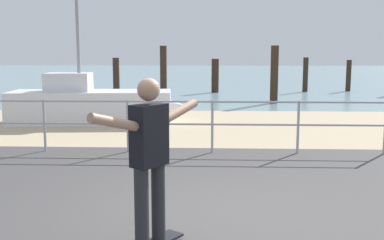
% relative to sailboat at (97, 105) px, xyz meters
% --- Properties ---
extents(beach_strip, '(24.00, 6.00, 0.04)m').
position_rel_sailboat_xyz_m(beach_strip, '(3.16, -0.34, -0.52)').
color(beach_strip, tan).
rests_on(beach_strip, ground).
extents(sea_surface, '(72.00, 50.00, 0.04)m').
position_rel_sailboat_xyz_m(sea_surface, '(3.16, 27.66, -0.52)').
color(sea_surface, '#75939E').
rests_on(sea_surface, ground).
extents(railing_fence, '(11.66, 0.05, 1.05)m').
position_rel_sailboat_xyz_m(railing_fence, '(0.71, -3.74, 0.18)').
color(railing_fence, '#9EA0A5').
rests_on(railing_fence, ground).
extents(sailboat, '(5.02, 1.74, 4.69)m').
position_rel_sailboat_xyz_m(sailboat, '(0.00, 0.00, 0.00)').
color(sailboat, silver).
rests_on(sailboat, ground).
extents(skateboarder, '(0.91, 1.23, 1.65)m').
position_rel_sailboat_xyz_m(skateboarder, '(2.58, -8.25, 0.50)').
color(skateboarder, '#26262B').
rests_on(skateboarder, skateboard).
extents(groyne_post_0, '(0.29, 0.29, 1.71)m').
position_rel_sailboat_xyz_m(groyne_post_0, '(-1.07, 7.84, 0.33)').
color(groyne_post_0, '#332319').
rests_on(groyne_post_0, ground).
extents(groyne_post_1, '(0.29, 0.29, 2.22)m').
position_rel_sailboat_xyz_m(groyne_post_1, '(1.15, 6.91, 0.59)').
color(groyne_post_1, '#332319').
rests_on(groyne_post_1, ground).
extents(groyne_post_2, '(0.35, 0.35, 1.64)m').
position_rel_sailboat_xyz_m(groyne_post_2, '(3.36, 9.68, 0.30)').
color(groyne_post_2, '#332319').
rests_on(groyne_post_2, ground).
extents(groyne_post_3, '(0.30, 0.30, 2.21)m').
position_rel_sailboat_xyz_m(groyne_post_3, '(5.58, 5.11, 0.58)').
color(groyne_post_3, '#332319').
rests_on(groyne_post_3, ground).
extents(groyne_post_4, '(0.25, 0.25, 1.70)m').
position_rel_sailboat_xyz_m(groyne_post_4, '(7.79, 10.24, 0.33)').
color(groyne_post_4, '#332319').
rests_on(groyne_post_4, ground).
extents(groyne_post_5, '(0.24, 0.24, 1.57)m').
position_rel_sailboat_xyz_m(groyne_post_5, '(10.01, 10.67, 0.27)').
color(groyne_post_5, '#332319').
rests_on(groyne_post_5, ground).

